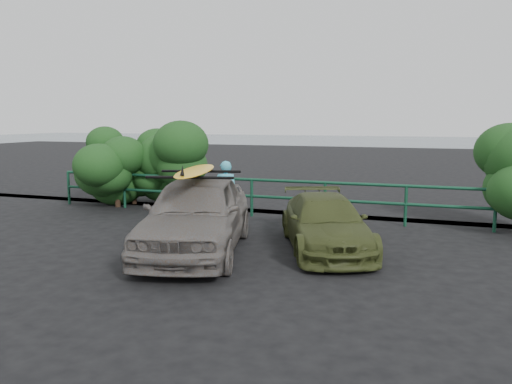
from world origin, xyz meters
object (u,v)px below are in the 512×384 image
Objects in this scene: olive_vehicle at (325,223)px; surfboard at (196,171)px; guardrail at (287,199)px; sedan at (196,214)px; man at (226,193)px.

surfboard is at bearing -178.52° from olive_vehicle.
sedan is at bearing -102.20° from guardrail.
sedan reaches higher than olive_vehicle.
olive_vehicle is at bearing 8.94° from surfboard.
man is at bearing -133.90° from guardrail.
surfboard is at bearing -14.10° from sedan.
olive_vehicle is at bearing 8.94° from sedan.
surfboard is (0.41, -2.53, 0.82)m from man.
man reaches higher than olive_vehicle.
guardrail is 3.76× the size of olive_vehicle.
guardrail is 3.90m from sedan.
man is 0.59× the size of surfboard.
olive_vehicle is at bearing 133.20° from man.
guardrail is at bearing -152.20° from man.
sedan is 2.56m from man.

